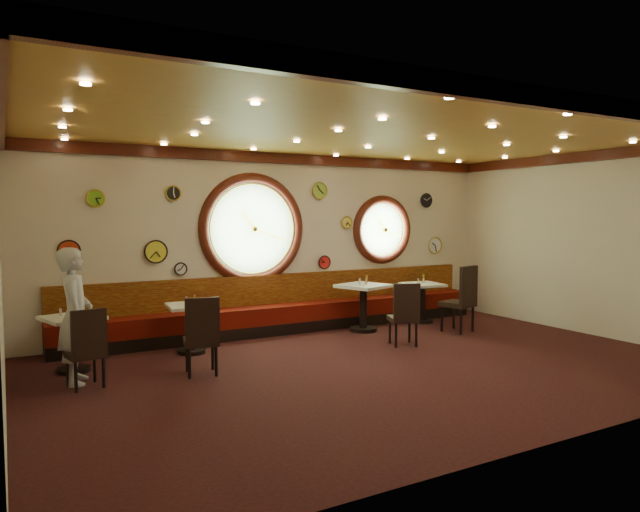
{
  "coord_description": "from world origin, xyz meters",
  "views": [
    {
      "loc": [
        -4.47,
        -6.41,
        2.09
      ],
      "look_at": [
        -0.45,
        0.8,
        1.5
      ],
      "focal_mm": 32.0,
      "sensor_mm": 36.0,
      "label": 1
    }
  ],
  "objects_px": {
    "condiment_a_pepper": "(71,313)",
    "condiment_c_bottle": "(366,279)",
    "table_d": "(422,298)",
    "table_b": "(191,322)",
    "condiment_c_pepper": "(366,282)",
    "chair_c": "(405,310)",
    "condiment_a_salt": "(61,312)",
    "condiment_a_bottle": "(80,309)",
    "condiment_b_salt": "(186,300)",
    "condiment_c_salt": "(359,281)",
    "condiment_d_bottle": "(423,278)",
    "chair_a": "(87,343)",
    "condiment_b_pepper": "(194,301)",
    "condiment_b_bottle": "(195,299)",
    "condiment_d_pepper": "(424,280)",
    "chair_d": "(463,294)",
    "table_a": "(73,337)",
    "table_c": "(363,302)",
    "condiment_d_salt": "(418,281)",
    "chair_b": "(202,331)",
    "waiter": "(75,316)"
  },
  "relations": [
    {
      "from": "condiment_a_pepper",
      "to": "condiment_c_bottle",
      "type": "xyz_separation_m",
      "value": [
        4.97,
        0.42,
        0.13
      ]
    },
    {
      "from": "condiment_a_pepper",
      "to": "table_d",
      "type": "bearing_deg",
      "value": 4.71
    },
    {
      "from": "condiment_a_pepper",
      "to": "table_b",
      "type": "bearing_deg",
      "value": 9.03
    },
    {
      "from": "condiment_c_pepper",
      "to": "chair_c",
      "type": "bearing_deg",
      "value": -94.05
    },
    {
      "from": "condiment_a_salt",
      "to": "condiment_a_bottle",
      "type": "height_order",
      "value": "condiment_a_bottle"
    },
    {
      "from": "table_d",
      "to": "condiment_a_pepper",
      "type": "distance_m",
      "value": 6.39
    },
    {
      "from": "condiment_b_salt",
      "to": "condiment_c_salt",
      "type": "height_order",
      "value": "condiment_c_salt"
    },
    {
      "from": "condiment_b_salt",
      "to": "condiment_a_bottle",
      "type": "bearing_deg",
      "value": -172.54
    },
    {
      "from": "condiment_a_salt",
      "to": "condiment_d_bottle",
      "type": "height_order",
      "value": "condiment_d_bottle"
    },
    {
      "from": "chair_a",
      "to": "chair_c",
      "type": "xyz_separation_m",
      "value": [
        4.71,
        -0.07,
        0.02
      ]
    },
    {
      "from": "condiment_b_pepper",
      "to": "condiment_b_bottle",
      "type": "bearing_deg",
      "value": 60.31
    },
    {
      "from": "condiment_b_pepper",
      "to": "condiment_d_pepper",
      "type": "xyz_separation_m",
      "value": [
        4.67,
        0.3,
        0.02
      ]
    },
    {
      "from": "condiment_b_pepper",
      "to": "chair_d",
      "type": "bearing_deg",
      "value": -10.12
    },
    {
      "from": "table_a",
      "to": "condiment_c_pepper",
      "type": "xyz_separation_m",
      "value": [
        4.87,
        0.27,
        0.43
      ]
    },
    {
      "from": "condiment_b_salt",
      "to": "condiment_c_bottle",
      "type": "xyz_separation_m",
      "value": [
        3.33,
        0.07,
        0.12
      ]
    },
    {
      "from": "condiment_a_salt",
      "to": "condiment_b_pepper",
      "type": "distance_m",
      "value": 1.85
    },
    {
      "from": "chair_c",
      "to": "condiment_b_salt",
      "type": "xyz_separation_m",
      "value": [
        -3.15,
        1.29,
        0.22
      ]
    },
    {
      "from": "chair_c",
      "to": "condiment_d_pepper",
      "type": "relative_size",
      "value": 6.17
    },
    {
      "from": "condiment_a_bottle",
      "to": "table_c",
      "type": "bearing_deg",
      "value": 2.71
    },
    {
      "from": "condiment_b_salt",
      "to": "condiment_d_bottle",
      "type": "bearing_deg",
      "value": 3.44
    },
    {
      "from": "table_c",
      "to": "condiment_a_bottle",
      "type": "bearing_deg",
      "value": -177.29
    },
    {
      "from": "condiment_a_salt",
      "to": "table_d",
      "type": "bearing_deg",
      "value": 3.52
    },
    {
      "from": "chair_a",
      "to": "condiment_a_bottle",
      "type": "height_order",
      "value": "chair_a"
    },
    {
      "from": "condiment_d_pepper",
      "to": "condiment_b_bottle",
      "type": "relative_size",
      "value": 0.72
    },
    {
      "from": "condiment_a_salt",
      "to": "condiment_d_salt",
      "type": "bearing_deg",
      "value": 4.24
    },
    {
      "from": "condiment_c_salt",
      "to": "condiment_c_pepper",
      "type": "height_order",
      "value": "condiment_c_salt"
    },
    {
      "from": "chair_b",
      "to": "condiment_a_salt",
      "type": "relative_size",
      "value": 6.47
    },
    {
      "from": "table_b",
      "to": "chair_c",
      "type": "height_order",
      "value": "chair_c"
    },
    {
      "from": "table_a",
      "to": "condiment_a_salt",
      "type": "relative_size",
      "value": 8.58
    },
    {
      "from": "chair_a",
      "to": "condiment_b_pepper",
      "type": "xyz_separation_m",
      "value": [
        1.65,
        1.13,
        0.24
      ]
    },
    {
      "from": "chair_b",
      "to": "condiment_b_pepper",
      "type": "height_order",
      "value": "chair_b"
    },
    {
      "from": "condiment_c_pepper",
      "to": "condiment_a_salt",
      "type": "bearing_deg",
      "value": -178.03
    },
    {
      "from": "table_b",
      "to": "chair_a",
      "type": "height_order",
      "value": "chair_a"
    },
    {
      "from": "chair_d",
      "to": "table_b",
      "type": "bearing_deg",
      "value": 154.37
    },
    {
      "from": "condiment_d_salt",
      "to": "waiter",
      "type": "xyz_separation_m",
      "value": [
        -6.32,
        -1.15,
        0.03
      ]
    },
    {
      "from": "table_b",
      "to": "condiment_b_bottle",
      "type": "relative_size",
      "value": 5.31
    },
    {
      "from": "condiment_d_pepper",
      "to": "condiment_d_bottle",
      "type": "relative_size",
      "value": 0.6
    },
    {
      "from": "table_a",
      "to": "condiment_d_salt",
      "type": "relative_size",
      "value": 8.78
    },
    {
      "from": "table_c",
      "to": "condiment_b_pepper",
      "type": "distance_m",
      "value": 3.16
    },
    {
      "from": "table_a",
      "to": "condiment_b_pepper",
      "type": "relative_size",
      "value": 8.38
    },
    {
      "from": "condiment_a_bottle",
      "to": "condiment_b_salt",
      "type": "bearing_deg",
      "value": 7.46
    },
    {
      "from": "table_c",
      "to": "condiment_d_pepper",
      "type": "bearing_deg",
      "value": 6.56
    },
    {
      "from": "condiment_d_bottle",
      "to": "chair_c",
      "type": "bearing_deg",
      "value": -136.53
    },
    {
      "from": "condiment_b_bottle",
      "to": "condiment_d_pepper",
      "type": "bearing_deg",
      "value": 3.03
    },
    {
      "from": "condiment_b_pepper",
      "to": "condiment_c_bottle",
      "type": "height_order",
      "value": "condiment_c_bottle"
    },
    {
      "from": "condiment_b_pepper",
      "to": "condiment_c_bottle",
      "type": "xyz_separation_m",
      "value": [
        3.24,
        0.17,
        0.13
      ]
    },
    {
      "from": "condiment_a_salt",
      "to": "condiment_d_bottle",
      "type": "relative_size",
      "value": 0.59
    },
    {
      "from": "condiment_a_pepper",
      "to": "condiment_d_pepper",
      "type": "xyz_separation_m",
      "value": [
        6.4,
        0.54,
        0.02
      ]
    },
    {
      "from": "condiment_d_salt",
      "to": "condiment_c_bottle",
      "type": "distance_m",
      "value": 1.36
    },
    {
      "from": "condiment_a_salt",
      "to": "condiment_a_pepper",
      "type": "distance_m",
      "value": 0.17
    }
  ]
}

